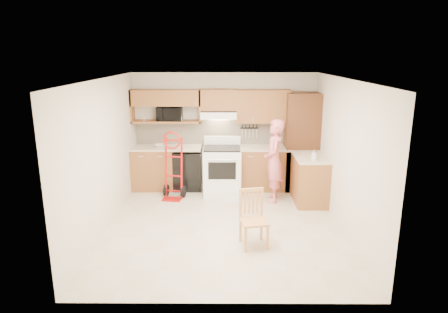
{
  "coord_description": "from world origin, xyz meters",
  "views": [
    {
      "loc": [
        0.04,
        -6.4,
        2.89
      ],
      "look_at": [
        0.0,
        0.5,
        1.1
      ],
      "focal_mm": 31.88,
      "sensor_mm": 36.0,
      "label": 1
    }
  ],
  "objects_px": {
    "dining_chair": "(254,219)",
    "hand_truck": "(173,169)",
    "person": "(274,161)",
    "microwave": "(170,114)",
    "range": "(222,167)"
  },
  "relations": [
    {
      "from": "range",
      "to": "person",
      "type": "bearing_deg",
      "value": -23.72
    },
    {
      "from": "microwave",
      "to": "hand_truck",
      "type": "xyz_separation_m",
      "value": [
        0.13,
        -0.78,
        -1.01
      ]
    },
    {
      "from": "dining_chair",
      "to": "person",
      "type": "bearing_deg",
      "value": 64.1
    },
    {
      "from": "person",
      "to": "hand_truck",
      "type": "bearing_deg",
      "value": -88.74
    },
    {
      "from": "range",
      "to": "hand_truck",
      "type": "xyz_separation_m",
      "value": [
        -1.0,
        -0.34,
        0.05
      ]
    },
    {
      "from": "microwave",
      "to": "person",
      "type": "height_order",
      "value": "microwave"
    },
    {
      "from": "range",
      "to": "microwave",
      "type": "bearing_deg",
      "value": 159.0
    },
    {
      "from": "microwave",
      "to": "dining_chair",
      "type": "xyz_separation_m",
      "value": [
        1.64,
        -2.86,
        -1.2
      ]
    },
    {
      "from": "hand_truck",
      "to": "dining_chair",
      "type": "bearing_deg",
      "value": -43.78
    },
    {
      "from": "person",
      "to": "dining_chair",
      "type": "relative_size",
      "value": 1.89
    },
    {
      "from": "range",
      "to": "hand_truck",
      "type": "distance_m",
      "value": 1.06
    },
    {
      "from": "dining_chair",
      "to": "hand_truck",
      "type": "bearing_deg",
      "value": 115.0
    },
    {
      "from": "person",
      "to": "microwave",
      "type": "bearing_deg",
      "value": -107.94
    },
    {
      "from": "microwave",
      "to": "range",
      "type": "distance_m",
      "value": 1.61
    },
    {
      "from": "microwave",
      "to": "person",
      "type": "bearing_deg",
      "value": -22.23
    }
  ]
}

